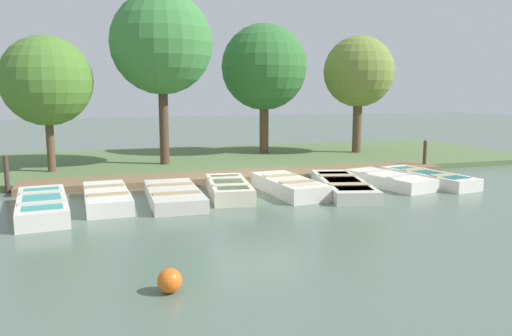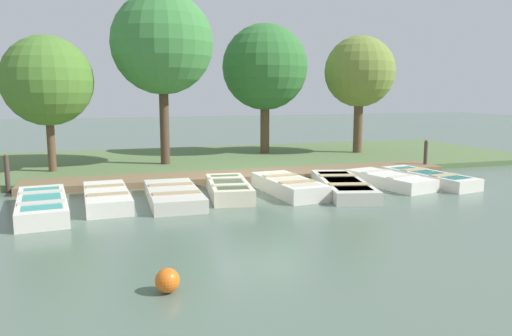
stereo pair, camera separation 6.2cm
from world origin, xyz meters
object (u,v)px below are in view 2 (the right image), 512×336
at_px(rowboat_1, 107,197).
at_px(rowboat_2, 173,195).
at_px(rowboat_3, 229,188).
at_px(park_tree_right, 360,72).
at_px(rowboat_0, 42,205).
at_px(park_tree_far_left, 47,81).
at_px(rowboat_5, 343,185).
at_px(rowboat_7, 429,178).
at_px(mooring_post_far, 426,155).
at_px(rowboat_6, 389,180).
at_px(park_tree_left, 162,44).
at_px(rowboat_4, 288,186).
at_px(buoy, 167,281).
at_px(mooring_post_near, 7,173).
at_px(park_tree_center, 265,68).

xyz_separation_m(rowboat_1, rowboat_2, (0.14, 1.60, -0.02)).
bearing_deg(rowboat_3, park_tree_right, 138.14).
bearing_deg(rowboat_0, park_tree_far_left, 176.22).
distance_m(rowboat_5, rowboat_7, 2.99).
height_order(mooring_post_far, park_tree_right, park_tree_right).
relative_size(rowboat_6, park_tree_left, 0.47).
bearing_deg(rowboat_4, buoy, -39.43).
relative_size(park_tree_far_left, park_tree_right, 0.90).
bearing_deg(park_tree_right, buoy, -38.24).
bearing_deg(rowboat_1, mooring_post_far, 99.47).
xyz_separation_m(rowboat_0, park_tree_right, (-6.72, 11.59, 3.29)).
height_order(rowboat_5, buoy, rowboat_5).
xyz_separation_m(rowboat_1, park_tree_left, (-5.22, 2.07, 4.13)).
height_order(mooring_post_far, park_tree_left, park_tree_left).
height_order(mooring_post_far, buoy, mooring_post_far).
bearing_deg(rowboat_0, rowboat_1, 104.01).
relative_size(rowboat_5, rowboat_6, 1.31).
relative_size(rowboat_5, park_tree_far_left, 0.84).
bearing_deg(rowboat_0, rowboat_4, 88.14).
relative_size(mooring_post_near, park_tree_center, 0.19).
bearing_deg(rowboat_4, rowboat_0, -90.70).
relative_size(rowboat_3, rowboat_4, 0.98).
height_order(rowboat_0, park_tree_center, park_tree_center).
xyz_separation_m(rowboat_2, rowboat_6, (-0.21, 6.27, 0.01)).
distance_m(rowboat_7, buoy, 10.28).
bearing_deg(rowboat_6, park_tree_right, 146.60).
distance_m(mooring_post_far, park_tree_far_left, 12.76).
relative_size(park_tree_left, park_tree_center, 1.12).
xyz_separation_m(rowboat_2, mooring_post_far, (-2.42, 9.10, 0.36)).
bearing_deg(buoy, park_tree_far_left, -167.59).
bearing_deg(mooring_post_far, park_tree_left, -108.82).
distance_m(rowboat_3, park_tree_center, 8.56).
distance_m(rowboat_3, mooring_post_far, 7.94).
height_order(rowboat_0, mooring_post_near, mooring_post_near).
height_order(rowboat_1, park_tree_right, park_tree_right).
xyz_separation_m(rowboat_6, buoy, (5.89, -7.15, -0.01)).
height_order(rowboat_5, mooring_post_far, mooring_post_far).
distance_m(rowboat_0, rowboat_4, 6.10).
distance_m(rowboat_3, mooring_post_near, 6.02).
bearing_deg(rowboat_3, rowboat_2, -73.98).
xyz_separation_m(buoy, park_tree_right, (-12.03, 9.48, 3.31)).
distance_m(rowboat_7, park_tree_left, 9.73).
xyz_separation_m(rowboat_2, buoy, (5.68, -0.88, 0.00)).
xyz_separation_m(mooring_post_far, park_tree_far_left, (-2.37, -12.28, 2.50)).
xyz_separation_m(rowboat_5, buoy, (5.54, -5.49, -0.00)).
bearing_deg(park_tree_center, rowboat_7, 21.14).
relative_size(park_tree_left, park_tree_right, 1.23).
height_order(rowboat_0, mooring_post_far, mooring_post_far).
height_order(rowboat_6, rowboat_7, rowboat_6).
bearing_deg(park_tree_far_left, rowboat_7, 66.69).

